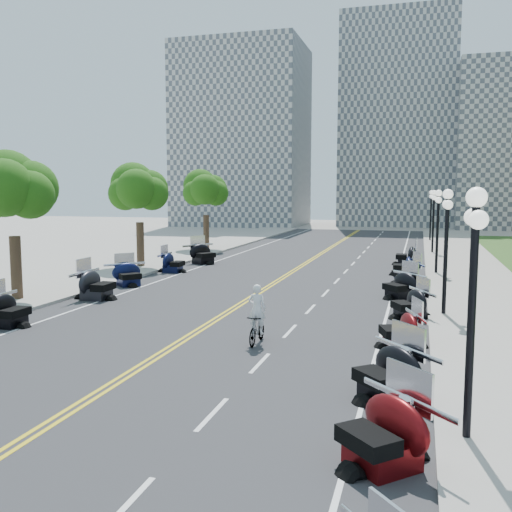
# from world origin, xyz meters

# --- Properties ---
(ground) EXTENTS (160.00, 160.00, 0.00)m
(ground) POSITION_xyz_m (0.00, 0.00, 0.00)
(ground) COLOR gray
(road) EXTENTS (16.00, 90.00, 0.01)m
(road) POSITION_xyz_m (0.00, 10.00, 0.00)
(road) COLOR #333335
(road) RESTS_ON ground
(centerline_yellow_a) EXTENTS (0.12, 90.00, 0.00)m
(centerline_yellow_a) POSITION_xyz_m (-0.12, 10.00, 0.01)
(centerline_yellow_a) COLOR yellow
(centerline_yellow_a) RESTS_ON road
(centerline_yellow_b) EXTENTS (0.12, 90.00, 0.00)m
(centerline_yellow_b) POSITION_xyz_m (0.12, 10.00, 0.01)
(centerline_yellow_b) COLOR yellow
(centerline_yellow_b) RESTS_ON road
(edge_line_north) EXTENTS (0.12, 90.00, 0.00)m
(edge_line_north) POSITION_xyz_m (6.40, 10.00, 0.01)
(edge_line_north) COLOR white
(edge_line_north) RESTS_ON road
(edge_line_south) EXTENTS (0.12, 90.00, 0.00)m
(edge_line_south) POSITION_xyz_m (-6.40, 10.00, 0.01)
(edge_line_south) COLOR white
(edge_line_south) RESTS_ON road
(lane_dash_3) EXTENTS (0.12, 2.00, 0.00)m
(lane_dash_3) POSITION_xyz_m (3.20, -12.00, 0.01)
(lane_dash_3) COLOR white
(lane_dash_3) RESTS_ON road
(lane_dash_4) EXTENTS (0.12, 2.00, 0.00)m
(lane_dash_4) POSITION_xyz_m (3.20, -8.00, 0.01)
(lane_dash_4) COLOR white
(lane_dash_4) RESTS_ON road
(lane_dash_5) EXTENTS (0.12, 2.00, 0.00)m
(lane_dash_5) POSITION_xyz_m (3.20, -4.00, 0.01)
(lane_dash_5) COLOR white
(lane_dash_5) RESTS_ON road
(lane_dash_6) EXTENTS (0.12, 2.00, 0.00)m
(lane_dash_6) POSITION_xyz_m (3.20, 0.00, 0.01)
(lane_dash_6) COLOR white
(lane_dash_6) RESTS_ON road
(lane_dash_7) EXTENTS (0.12, 2.00, 0.00)m
(lane_dash_7) POSITION_xyz_m (3.20, 4.00, 0.01)
(lane_dash_7) COLOR white
(lane_dash_7) RESTS_ON road
(lane_dash_8) EXTENTS (0.12, 2.00, 0.00)m
(lane_dash_8) POSITION_xyz_m (3.20, 8.00, 0.01)
(lane_dash_8) COLOR white
(lane_dash_8) RESTS_ON road
(lane_dash_9) EXTENTS (0.12, 2.00, 0.00)m
(lane_dash_9) POSITION_xyz_m (3.20, 12.00, 0.01)
(lane_dash_9) COLOR white
(lane_dash_9) RESTS_ON road
(lane_dash_10) EXTENTS (0.12, 2.00, 0.00)m
(lane_dash_10) POSITION_xyz_m (3.20, 16.00, 0.01)
(lane_dash_10) COLOR white
(lane_dash_10) RESTS_ON road
(lane_dash_11) EXTENTS (0.12, 2.00, 0.00)m
(lane_dash_11) POSITION_xyz_m (3.20, 20.00, 0.01)
(lane_dash_11) COLOR white
(lane_dash_11) RESTS_ON road
(lane_dash_12) EXTENTS (0.12, 2.00, 0.00)m
(lane_dash_12) POSITION_xyz_m (3.20, 24.00, 0.01)
(lane_dash_12) COLOR white
(lane_dash_12) RESTS_ON road
(lane_dash_13) EXTENTS (0.12, 2.00, 0.00)m
(lane_dash_13) POSITION_xyz_m (3.20, 28.00, 0.01)
(lane_dash_13) COLOR white
(lane_dash_13) RESTS_ON road
(lane_dash_14) EXTENTS (0.12, 2.00, 0.00)m
(lane_dash_14) POSITION_xyz_m (3.20, 32.00, 0.01)
(lane_dash_14) COLOR white
(lane_dash_14) RESTS_ON road
(lane_dash_15) EXTENTS (0.12, 2.00, 0.00)m
(lane_dash_15) POSITION_xyz_m (3.20, 36.00, 0.01)
(lane_dash_15) COLOR white
(lane_dash_15) RESTS_ON road
(lane_dash_16) EXTENTS (0.12, 2.00, 0.00)m
(lane_dash_16) POSITION_xyz_m (3.20, 40.00, 0.01)
(lane_dash_16) COLOR white
(lane_dash_16) RESTS_ON road
(lane_dash_17) EXTENTS (0.12, 2.00, 0.00)m
(lane_dash_17) POSITION_xyz_m (3.20, 44.00, 0.01)
(lane_dash_17) COLOR white
(lane_dash_17) RESTS_ON road
(lane_dash_18) EXTENTS (0.12, 2.00, 0.00)m
(lane_dash_18) POSITION_xyz_m (3.20, 48.00, 0.01)
(lane_dash_18) COLOR white
(lane_dash_18) RESTS_ON road
(lane_dash_19) EXTENTS (0.12, 2.00, 0.00)m
(lane_dash_19) POSITION_xyz_m (3.20, 52.00, 0.01)
(lane_dash_19) COLOR white
(lane_dash_19) RESTS_ON road
(sidewalk_north) EXTENTS (5.00, 90.00, 0.15)m
(sidewalk_north) POSITION_xyz_m (10.50, 10.00, 0.07)
(sidewalk_north) COLOR #9E9991
(sidewalk_north) RESTS_ON ground
(sidewalk_south) EXTENTS (5.00, 90.00, 0.15)m
(sidewalk_south) POSITION_xyz_m (-10.50, 10.00, 0.07)
(sidewalk_south) COLOR #9E9991
(sidewalk_south) RESTS_ON ground
(distant_block_a) EXTENTS (18.00, 14.00, 26.00)m
(distant_block_a) POSITION_xyz_m (-18.00, 62.00, 13.00)
(distant_block_a) COLOR gray
(distant_block_a) RESTS_ON ground
(distant_block_b) EXTENTS (16.00, 12.00, 30.00)m
(distant_block_b) POSITION_xyz_m (4.00, 68.00, 15.00)
(distant_block_b) COLOR gray
(distant_block_b) RESTS_ON ground
(street_lamp_1) EXTENTS (0.50, 1.20, 4.90)m
(street_lamp_1) POSITION_xyz_m (8.60, -8.00, 2.60)
(street_lamp_1) COLOR black
(street_lamp_1) RESTS_ON sidewalk_north
(street_lamp_2) EXTENTS (0.50, 1.20, 4.90)m
(street_lamp_2) POSITION_xyz_m (8.60, 4.00, 2.60)
(street_lamp_2) COLOR black
(street_lamp_2) RESTS_ON sidewalk_north
(street_lamp_3) EXTENTS (0.50, 1.20, 4.90)m
(street_lamp_3) POSITION_xyz_m (8.60, 16.00, 2.60)
(street_lamp_3) COLOR black
(street_lamp_3) RESTS_ON sidewalk_north
(street_lamp_4) EXTENTS (0.50, 1.20, 4.90)m
(street_lamp_4) POSITION_xyz_m (8.60, 28.00, 2.60)
(street_lamp_4) COLOR black
(street_lamp_4) RESTS_ON sidewalk_north
(street_lamp_5) EXTENTS (0.50, 1.20, 4.90)m
(street_lamp_5) POSITION_xyz_m (8.60, 40.00, 2.60)
(street_lamp_5) COLOR black
(street_lamp_5) RESTS_ON sidewalk_north
(tree_2) EXTENTS (4.80, 4.80, 9.20)m
(tree_2) POSITION_xyz_m (-10.00, 2.00, 4.75)
(tree_2) COLOR #235619
(tree_2) RESTS_ON sidewalk_south
(tree_3) EXTENTS (4.80, 4.80, 9.20)m
(tree_3) POSITION_xyz_m (-10.00, 14.00, 4.75)
(tree_3) COLOR #235619
(tree_3) RESTS_ON sidewalk_south
(tree_4) EXTENTS (4.80, 4.80, 9.20)m
(tree_4) POSITION_xyz_m (-10.00, 26.00, 4.75)
(tree_4) COLOR #235619
(tree_4) RESTS_ON sidewalk_south
(motorcycle_n_3) EXTENTS (2.98, 2.98, 1.48)m
(motorcycle_n_3) POSITION_xyz_m (7.04, -9.46, 0.74)
(motorcycle_n_3) COLOR #590A0C
(motorcycle_n_3) RESTS_ON road
(motorcycle_n_4) EXTENTS (2.95, 2.95, 1.46)m
(motorcycle_n_4) POSITION_xyz_m (6.95, -5.96, 0.73)
(motorcycle_n_4) COLOR black
(motorcycle_n_4) RESTS_ON road
(motorcycle_n_5) EXTENTS (2.34, 2.34, 1.29)m
(motorcycle_n_5) POSITION_xyz_m (7.08, -1.11, 0.65)
(motorcycle_n_5) COLOR #590A0C
(motorcycle_n_5) RESTS_ON road
(motorcycle_n_6) EXTENTS (2.56, 2.56, 1.33)m
(motorcycle_n_6) POSITION_xyz_m (7.29, 3.28, 0.67)
(motorcycle_n_6) COLOR black
(motorcycle_n_6) RESTS_ON road
(motorcycle_n_7) EXTENTS (2.82, 2.82, 1.40)m
(motorcycle_n_7) POSITION_xyz_m (6.78, 7.55, 0.70)
(motorcycle_n_7) COLOR black
(motorcycle_n_7) RESTS_ON road
(motorcycle_n_8) EXTENTS (2.64, 2.64, 1.42)m
(motorcycle_n_8) POSITION_xyz_m (6.97, 11.79, 0.71)
(motorcycle_n_8) COLOR black
(motorcycle_n_8) RESTS_ON road
(motorcycle_n_9) EXTENTS (1.93, 1.93, 1.33)m
(motorcycle_n_9) POSITION_xyz_m (6.73, 15.15, 0.66)
(motorcycle_n_9) COLOR black
(motorcycle_n_9) RESTS_ON road
(motorcycle_n_10) EXTENTS (2.20, 2.20, 1.51)m
(motorcycle_n_10) POSITION_xyz_m (6.78, 20.05, 0.76)
(motorcycle_n_10) COLOR black
(motorcycle_n_10) RESTS_ON road
(motorcycle_s_5) EXTENTS (2.03, 2.03, 1.40)m
(motorcycle_s_5) POSITION_xyz_m (-7.03, -2.20, 0.70)
(motorcycle_s_5) COLOR black
(motorcycle_s_5) RESTS_ON road
(motorcycle_s_6) EXTENTS (2.26, 2.26, 1.55)m
(motorcycle_s_6) POSITION_xyz_m (-6.80, 3.44, 0.78)
(motorcycle_s_6) COLOR black
(motorcycle_s_6) RESTS_ON road
(motorcycle_s_7) EXTENTS (2.80, 2.80, 1.39)m
(motorcycle_s_7) POSITION_xyz_m (-7.25, 7.29, 0.69)
(motorcycle_s_7) COLOR black
(motorcycle_s_7) RESTS_ON road
(motorcycle_s_8) EXTENTS (2.04, 2.04, 1.38)m
(motorcycle_s_8) POSITION_xyz_m (-7.09, 12.64, 0.69)
(motorcycle_s_8) COLOR black
(motorcycle_s_8) RESTS_ON road
(motorcycle_s_9) EXTENTS (3.08, 3.08, 1.56)m
(motorcycle_s_9) POSITION_xyz_m (-6.83, 17.09, 0.78)
(motorcycle_s_9) COLOR black
(motorcycle_s_9) RESTS_ON road
(bicycle) EXTENTS (0.49, 1.68, 1.01)m
(bicycle) POSITION_xyz_m (2.53, -1.98, 0.50)
(bicycle) COLOR #A51414
(bicycle) RESTS_ON road
(cyclist_rider) EXTENTS (0.60, 0.40, 1.65)m
(cyclist_rider) POSITION_xyz_m (2.53, -1.98, 1.83)
(cyclist_rider) COLOR white
(cyclist_rider) RESTS_ON bicycle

